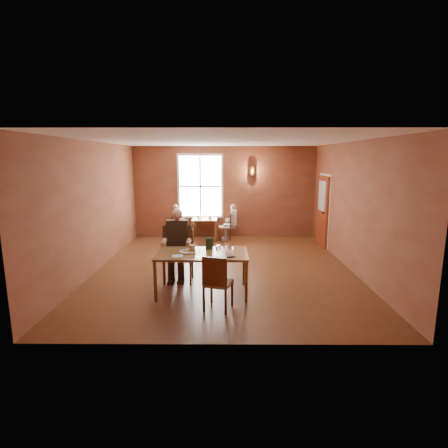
{
  "coord_description": "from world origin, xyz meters",
  "views": [
    {
      "loc": [
        0.05,
        -8.08,
        2.62
      ],
      "look_at": [
        0.0,
        0.2,
        1.05
      ],
      "focal_mm": 28.0,
      "sensor_mm": 36.0,
      "label": 1
    }
  ],
  "objects_px": {
    "second_table": "(205,229)",
    "diner_white": "(226,223)",
    "chair_diner_main": "(181,257)",
    "main_table": "(202,273)",
    "chair_empty": "(218,282)",
    "diner_maroon": "(184,222)",
    "chair_diner_white": "(225,226)",
    "chair_diner_maroon": "(185,227)",
    "diner_main": "(181,248)"
  },
  "relations": [
    {
      "from": "second_table",
      "to": "diner_main",
      "type": "bearing_deg",
      "value": -93.93
    },
    {
      "from": "chair_diner_main",
      "to": "chair_diner_white",
      "type": "xyz_separation_m",
      "value": [
        0.92,
        3.93,
        -0.11
      ]
    },
    {
      "from": "main_table",
      "to": "second_table",
      "type": "distance_m",
      "value": 4.59
    },
    {
      "from": "chair_diner_main",
      "to": "diner_white",
      "type": "height_order",
      "value": "diner_white"
    },
    {
      "from": "diner_main",
      "to": "diner_maroon",
      "type": "height_order",
      "value": "diner_main"
    },
    {
      "from": "diner_main",
      "to": "second_table",
      "type": "height_order",
      "value": "diner_main"
    },
    {
      "from": "chair_empty",
      "to": "chair_diner_maroon",
      "type": "xyz_separation_m",
      "value": [
        -1.2,
        5.3,
        -0.08
      ]
    },
    {
      "from": "chair_diner_main",
      "to": "second_table",
      "type": "relative_size",
      "value": 1.4
    },
    {
      "from": "chair_diner_main",
      "to": "diner_main",
      "type": "distance_m",
      "value": 0.2
    },
    {
      "from": "chair_diner_white",
      "to": "chair_empty",
      "type": "bearing_deg",
      "value": 178.96
    },
    {
      "from": "second_table",
      "to": "diner_maroon",
      "type": "xyz_separation_m",
      "value": [
        -0.68,
        0.0,
        0.22
      ]
    },
    {
      "from": "chair_diner_white",
      "to": "diner_maroon",
      "type": "bearing_deg",
      "value": 90.0
    },
    {
      "from": "chair_empty",
      "to": "diner_white",
      "type": "height_order",
      "value": "diner_white"
    },
    {
      "from": "second_table",
      "to": "diner_white",
      "type": "xyz_separation_m",
      "value": [
        0.68,
        0.0,
        0.21
      ]
    },
    {
      "from": "main_table",
      "to": "diner_maroon",
      "type": "height_order",
      "value": "diner_maroon"
    },
    {
      "from": "chair_diner_white",
      "to": "diner_maroon",
      "type": "relative_size",
      "value": 0.78
    },
    {
      "from": "chair_diner_main",
      "to": "chair_empty",
      "type": "bearing_deg",
      "value": 121.07
    },
    {
      "from": "chair_empty",
      "to": "diner_white",
      "type": "distance_m",
      "value": 5.3
    },
    {
      "from": "second_table",
      "to": "chair_diner_maroon",
      "type": "distance_m",
      "value": 0.65
    },
    {
      "from": "second_table",
      "to": "diner_white",
      "type": "relative_size",
      "value": 0.71
    },
    {
      "from": "chair_empty",
      "to": "diner_main",
      "type": "bearing_deg",
      "value": 138.61
    },
    {
      "from": "diner_main",
      "to": "chair_empty",
      "type": "xyz_separation_m",
      "value": [
        0.83,
        -1.34,
        -0.25
      ]
    },
    {
      "from": "chair_diner_main",
      "to": "diner_main",
      "type": "bearing_deg",
      "value": 90.0
    },
    {
      "from": "main_table",
      "to": "diner_maroon",
      "type": "bearing_deg",
      "value": 101.21
    },
    {
      "from": "chair_diner_main",
      "to": "diner_white",
      "type": "relative_size",
      "value": 1.0
    },
    {
      "from": "diner_white",
      "to": "chair_empty",
      "type": "bearing_deg",
      "value": 178.63
    },
    {
      "from": "chair_diner_main",
      "to": "diner_maroon",
      "type": "xyz_separation_m",
      "value": [
        -0.41,
        3.93,
        0.01
      ]
    },
    {
      "from": "chair_diner_main",
      "to": "diner_white",
      "type": "xyz_separation_m",
      "value": [
        0.95,
        3.93,
        0.0
      ]
    },
    {
      "from": "diner_maroon",
      "to": "chair_diner_maroon",
      "type": "bearing_deg",
      "value": 90.0
    },
    {
      "from": "chair_empty",
      "to": "diner_maroon",
      "type": "xyz_separation_m",
      "value": [
        -1.23,
        5.3,
        0.07
      ]
    },
    {
      "from": "chair_diner_main",
      "to": "second_table",
      "type": "height_order",
      "value": "chair_diner_main"
    },
    {
      "from": "diner_main",
      "to": "diner_maroon",
      "type": "relative_size",
      "value": 1.33
    },
    {
      "from": "second_table",
      "to": "chair_diner_maroon",
      "type": "xyz_separation_m",
      "value": [
        -0.65,
        0.0,
        0.07
      ]
    },
    {
      "from": "chair_empty",
      "to": "diner_white",
      "type": "xyz_separation_m",
      "value": [
        0.13,
        5.3,
        0.06
      ]
    },
    {
      "from": "second_table",
      "to": "chair_diner_white",
      "type": "relative_size",
      "value": 0.89
    },
    {
      "from": "main_table",
      "to": "chair_diner_white",
      "type": "height_order",
      "value": "chair_diner_white"
    },
    {
      "from": "chair_diner_maroon",
      "to": "chair_empty",
      "type": "bearing_deg",
      "value": 12.79
    },
    {
      "from": "chair_empty",
      "to": "diner_maroon",
      "type": "bearing_deg",
      "value": 120.07
    },
    {
      "from": "diner_white",
      "to": "main_table",
      "type": "bearing_deg",
      "value": 174.37
    },
    {
      "from": "chair_diner_white",
      "to": "diner_main",
      "type": "bearing_deg",
      "value": 166.9
    },
    {
      "from": "main_table",
      "to": "diner_white",
      "type": "height_order",
      "value": "diner_white"
    },
    {
      "from": "main_table",
      "to": "chair_diner_main",
      "type": "distance_m",
      "value": 0.83
    },
    {
      "from": "chair_diner_maroon",
      "to": "diner_maroon",
      "type": "relative_size",
      "value": 0.74
    },
    {
      "from": "main_table",
      "to": "diner_main",
      "type": "relative_size",
      "value": 1.17
    },
    {
      "from": "main_table",
      "to": "chair_diner_main",
      "type": "relative_size",
      "value": 1.58
    },
    {
      "from": "chair_diner_white",
      "to": "diner_white",
      "type": "height_order",
      "value": "diner_white"
    },
    {
      "from": "main_table",
      "to": "chair_diner_white",
      "type": "distance_m",
      "value": 4.6
    },
    {
      "from": "second_table",
      "to": "diner_white",
      "type": "bearing_deg",
      "value": 0.0
    },
    {
      "from": "diner_white",
      "to": "chair_diner_main",
      "type": "bearing_deg",
      "value": 166.39
    },
    {
      "from": "main_table",
      "to": "chair_diner_maroon",
      "type": "xyz_separation_m",
      "value": [
        -0.88,
        4.58,
        0.01
      ]
    }
  ]
}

